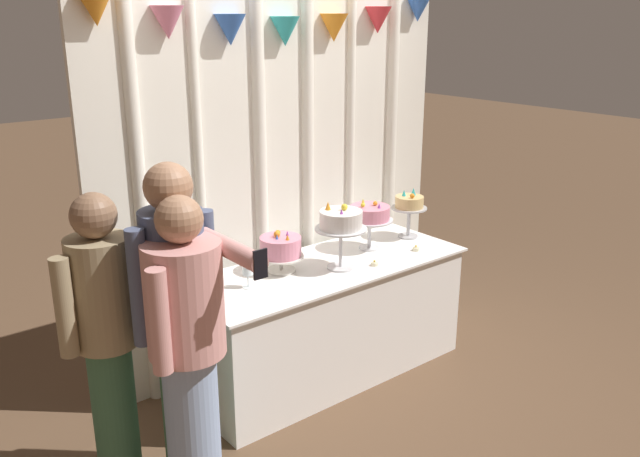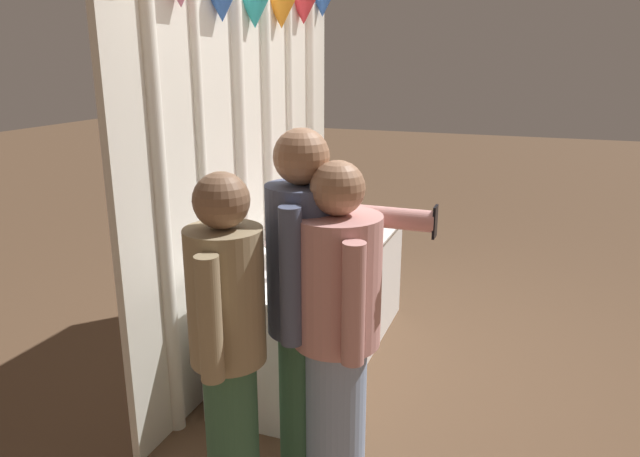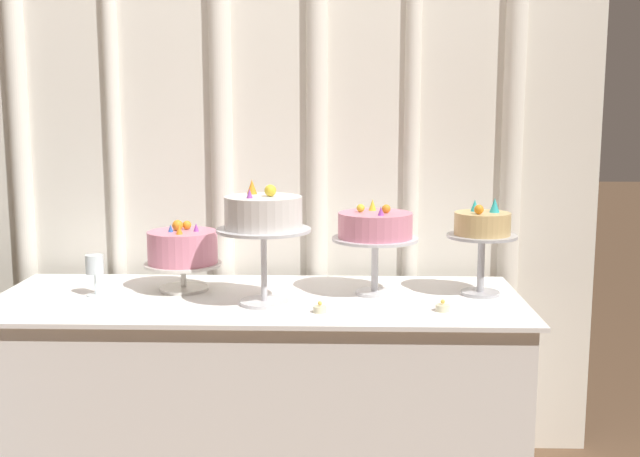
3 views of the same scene
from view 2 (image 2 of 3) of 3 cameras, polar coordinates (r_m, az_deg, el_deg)
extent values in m
plane|color=brown|center=(3.87, 1.37, -12.42)|extent=(24.00, 24.00, 0.00)
cube|color=white|center=(3.66, -6.81, 7.16)|extent=(2.58, 0.04, 2.57)
cylinder|color=white|center=(2.82, -15.35, 3.98)|extent=(0.08, 0.08, 2.57)
cylinder|color=white|center=(3.13, -11.42, 5.40)|extent=(0.06, 0.06, 2.57)
cylinder|color=white|center=(3.49, -7.80, 6.68)|extent=(0.09, 0.09, 2.57)
cylinder|color=white|center=(3.82, -5.18, 7.58)|extent=(0.08, 0.08, 2.57)
cylinder|color=white|center=(4.15, -3.00, 8.32)|extent=(0.06, 0.06, 2.57)
cylinder|color=white|center=(4.50, -1.05, 8.97)|extent=(0.08, 0.08, 2.57)
cone|color=blue|center=(3.26, -9.52, 20.67)|extent=(0.18, 0.18, 0.17)
cone|color=#2DB2B7|center=(3.59, -6.36, 20.13)|extent=(0.18, 0.18, 0.17)
cone|color=orange|center=(3.94, -3.77, 20.05)|extent=(0.18, 0.18, 0.17)
cone|color=#DB333D|center=(4.29, -1.60, 20.34)|extent=(0.18, 0.18, 0.17)
cone|color=blue|center=(4.65, 0.24, 20.92)|extent=(0.18, 0.18, 0.17)
cube|color=white|center=(3.74, -0.06, -7.30)|extent=(1.77, 0.65, 0.72)
cube|color=white|center=(3.61, -0.06, -1.92)|extent=(1.82, 0.70, 0.01)
cylinder|color=silver|center=(3.40, -3.19, -2.88)|extent=(0.18, 0.18, 0.01)
cylinder|color=silver|center=(3.38, -3.21, -2.16)|extent=(0.02, 0.02, 0.08)
cylinder|color=silver|center=(3.37, -3.22, -1.45)|extent=(0.27, 0.27, 0.01)
cylinder|color=pink|center=(3.35, -3.23, -0.44)|extent=(0.25, 0.25, 0.11)
cone|color=purple|center=(3.38, -2.90, 0.95)|extent=(0.02, 0.02, 0.03)
sphere|color=orange|center=(3.35, -3.81, 0.87)|extent=(0.03, 0.03, 0.03)
sphere|color=orange|center=(3.32, -3.53, 0.76)|extent=(0.04, 0.04, 0.04)
cone|color=blue|center=(3.29, -3.23, 0.53)|extent=(0.02, 0.02, 0.03)
cone|color=orange|center=(3.31, -2.18, 0.69)|extent=(0.02, 0.02, 0.03)
cylinder|color=silver|center=(3.61, 1.47, -1.71)|extent=(0.17, 0.17, 0.01)
cylinder|color=silver|center=(3.57, 1.48, 0.16)|extent=(0.02, 0.02, 0.23)
cylinder|color=silver|center=(3.54, 1.50, 2.05)|extent=(0.31, 0.31, 0.01)
cylinder|color=white|center=(3.53, 1.50, 2.96)|extent=(0.26, 0.26, 0.11)
sphere|color=yellow|center=(3.53, 1.68, 4.19)|extent=(0.04, 0.04, 0.04)
cone|color=orange|center=(3.49, 0.23, 4.13)|extent=(0.03, 0.03, 0.05)
cone|color=purple|center=(3.46, 2.08, 3.85)|extent=(0.02, 0.02, 0.03)
cylinder|color=silver|center=(3.99, 1.20, 0.07)|extent=(0.13, 0.13, 0.01)
cylinder|color=silver|center=(3.96, 1.21, 1.39)|extent=(0.02, 0.02, 0.18)
cylinder|color=silver|center=(3.94, 1.21, 2.73)|extent=(0.30, 0.30, 0.01)
cylinder|color=pink|center=(3.93, 1.22, 3.41)|extent=(0.26, 0.26, 0.09)
sphere|color=orange|center=(3.95, 1.53, 4.34)|extent=(0.03, 0.03, 0.03)
cone|color=yellow|center=(3.93, 0.39, 4.36)|extent=(0.03, 0.03, 0.04)
sphere|color=yellow|center=(3.87, 0.79, 4.10)|extent=(0.03, 0.03, 0.03)
cone|color=purple|center=(3.91, 2.24, 4.23)|extent=(0.02, 0.02, 0.03)
cylinder|color=#B2B2B7|center=(4.33, 2.75, 1.35)|extent=(0.13, 0.13, 0.01)
cylinder|color=#B2B2B7|center=(4.30, 2.76, 2.66)|extent=(0.02, 0.02, 0.19)
cylinder|color=#B2B2B7|center=(4.28, 2.78, 3.96)|extent=(0.24, 0.24, 0.01)
cylinder|color=#DBB775|center=(4.27, 2.79, 4.53)|extent=(0.19, 0.19, 0.08)
cone|color=#2DB2B7|center=(4.30, 2.90, 5.47)|extent=(0.03, 0.03, 0.05)
cone|color=#2DB2B7|center=(4.25, 2.30, 5.29)|extent=(0.03, 0.03, 0.04)
sphere|color=orange|center=(4.23, 3.28, 5.17)|extent=(0.03, 0.03, 0.03)
cylinder|color=silver|center=(3.12, -3.83, -4.77)|extent=(0.06, 0.06, 0.00)
cylinder|color=silver|center=(3.10, -3.85, -4.10)|extent=(0.01, 0.01, 0.07)
cylinder|color=silver|center=(3.08, -3.87, -2.88)|extent=(0.06, 0.06, 0.07)
cylinder|color=beige|center=(3.75, 3.84, -0.98)|extent=(0.04, 0.04, 0.02)
sphere|color=#F9CC4C|center=(3.74, 3.84, -0.69)|extent=(0.01, 0.01, 0.01)
cylinder|color=beige|center=(4.12, 5.05, 0.60)|extent=(0.05, 0.05, 0.02)
sphere|color=#F9CC4C|center=(4.11, 5.06, 0.87)|extent=(0.01, 0.01, 0.01)
cylinder|color=#3D6B4C|center=(2.52, -8.44, -20.00)|extent=(0.25, 0.25, 0.76)
cylinder|color=#9E8966|center=(2.20, -9.13, -6.48)|extent=(0.34, 0.34, 0.52)
sphere|color=#846047|center=(2.09, -9.57, 2.71)|extent=(0.21, 0.21, 0.21)
cube|color=maroon|center=(2.13, -6.09, -6.36)|extent=(0.04, 0.02, 0.33)
cylinder|color=#9E8966|center=(2.04, -10.66, -8.69)|extent=(0.08, 0.08, 0.46)
cylinder|color=#9E8966|center=(2.37, -7.80, -4.97)|extent=(0.08, 0.08, 0.46)
cylinder|color=#93ADD6|center=(2.56, 1.52, -18.74)|extent=(0.34, 0.34, 0.79)
cylinder|color=#D6938E|center=(2.25, 1.65, -5.05)|extent=(0.48, 0.48, 0.51)
sphere|color=#A37556|center=(2.14, 1.73, 3.95)|extent=(0.20, 0.20, 0.20)
cube|color=#664C84|center=(2.20, 5.48, -4.91)|extent=(0.03, 0.03, 0.33)
cylinder|color=#D6938E|center=(2.06, 3.27, -7.37)|extent=(0.08, 0.08, 0.45)
cylinder|color=#D6938E|center=(2.31, 5.58, 1.16)|extent=(0.08, 0.45, 0.08)
cube|color=black|center=(2.27, 11.11, 0.63)|extent=(0.06, 0.01, 0.12)
cylinder|color=#3D6B4C|center=(2.63, -1.60, -17.55)|extent=(0.23, 0.23, 0.79)
cylinder|color=#4C5675|center=(2.31, -1.73, -3.05)|extent=(0.33, 0.33, 0.60)
sphere|color=#A37556|center=(2.21, -1.82, 7.00)|extent=(0.22, 0.22, 0.22)
cube|color=#232328|center=(2.26, 1.29, -2.71)|extent=(0.04, 0.01, 0.39)
cylinder|color=#4C5675|center=(2.15, -2.86, -4.75)|extent=(0.08, 0.08, 0.53)
cylinder|color=#4C5675|center=(2.49, -0.77, -1.75)|extent=(0.08, 0.08, 0.53)
camera|label=1|loc=(1.96, 89.58, 11.32)|focal=37.60mm
camera|label=3|loc=(3.81, 41.75, 5.10)|focal=43.40mm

